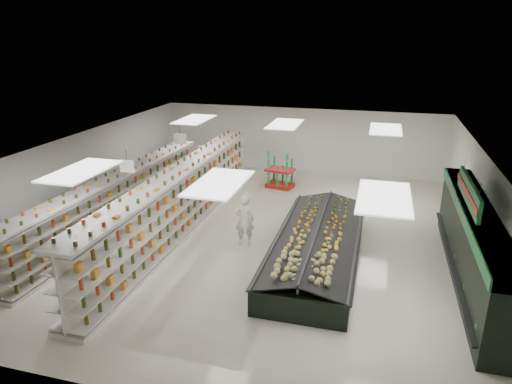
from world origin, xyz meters
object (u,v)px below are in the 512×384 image
(gondola_left, at_px, (119,202))
(soda_endcap, at_px, (280,171))
(gondola_center, at_px, (181,203))
(produce_island, at_px, (317,244))
(shopper_background, at_px, (201,164))
(shopper_main, at_px, (245,220))

(gondola_left, relative_size, soda_endcap, 7.08)
(gondola_center, xyz_separation_m, soda_endcap, (2.37, 5.56, -0.27))
(gondola_center, distance_m, produce_island, 5.10)
(gondola_center, distance_m, shopper_background, 5.58)
(gondola_center, distance_m, shopper_main, 2.56)
(gondola_left, distance_m, produce_island, 7.41)
(shopper_main, distance_m, shopper_background, 7.08)
(shopper_main, bearing_deg, soda_endcap, -107.25)
(produce_island, height_order, shopper_background, shopper_background)
(produce_island, relative_size, shopper_main, 4.13)
(soda_endcap, relative_size, shopper_background, 0.88)
(shopper_main, bearing_deg, shopper_background, -75.10)
(gondola_left, xyz_separation_m, shopper_main, (4.87, -0.34, -0.02))
(shopper_background, bearing_deg, gondola_center, -178.01)
(gondola_center, bearing_deg, produce_island, -10.30)
(gondola_center, relative_size, shopper_main, 7.53)
(produce_island, distance_m, shopper_main, 2.55)
(gondola_left, distance_m, shopper_background, 5.65)
(gondola_left, distance_m, shopper_main, 4.88)
(produce_island, distance_m, soda_endcap, 6.99)
(gondola_center, bearing_deg, soda_endcap, 66.99)
(shopper_main, relative_size, shopper_background, 0.97)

